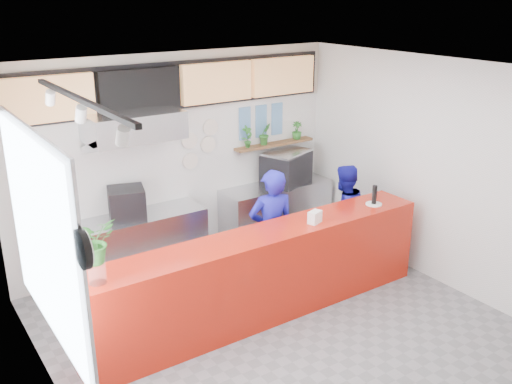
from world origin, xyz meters
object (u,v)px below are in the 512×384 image
service_counter (263,275)px  pepper_mill (374,195)px  espresso_machine (286,168)px  panini_oven (127,203)px  staff_right (343,214)px  staff_center (271,231)px

service_counter → pepper_mill: 1.87m
espresso_machine → panini_oven: bearing=157.7°
service_counter → espresso_machine: espresso_machine is taller
staff_right → staff_center: bearing=5.1°
espresso_machine → service_counter: bearing=-155.5°
staff_center → staff_right: bearing=-159.5°
service_counter → staff_center: size_ratio=2.69×
pepper_mill → panini_oven: bearing=145.5°
staff_right → pepper_mill: staff_right is taller
service_counter → pepper_mill: pepper_mill is taller
staff_right → panini_oven: bearing=-23.2°
service_counter → staff_right: staff_right is taller
staff_right → pepper_mill: (-0.06, -0.64, 0.51)m
panini_oven → pepper_mill: pepper_mill is taller
pepper_mill → staff_center: bearing=157.4°
espresso_machine → staff_center: size_ratio=0.45×
staff_right → service_counter: bearing=18.6°
service_counter → staff_right: size_ratio=3.06×
staff_right → pepper_mill: size_ratio=5.86×
service_counter → staff_right: (1.80, 0.59, 0.19)m
service_counter → staff_center: (0.46, 0.48, 0.28)m
staff_center → pepper_mill: (1.28, -0.53, 0.41)m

